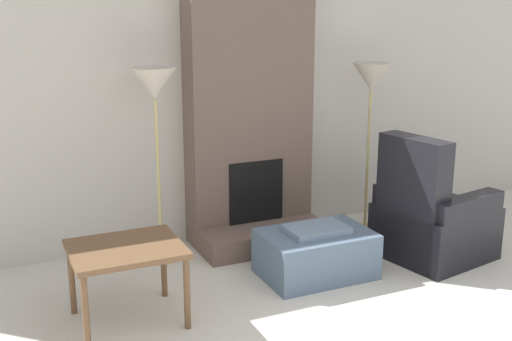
{
  "coord_description": "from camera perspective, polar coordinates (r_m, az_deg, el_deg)",
  "views": [
    {
      "loc": [
        -2.3,
        -2.17,
        2.17
      ],
      "look_at": [
        0.0,
        2.9,
        0.68
      ],
      "focal_mm": 45.0,
      "sensor_mm": 36.0,
      "label": 1
    }
  ],
  "objects": [
    {
      "name": "ottoman",
      "position": [
        5.24,
        5.34,
        -7.3
      ],
      "size": [
        0.88,
        0.6,
        0.42
      ],
      "color": "slate",
      "rests_on": "ground_plane"
    },
    {
      "name": "floor_lamp_left",
      "position": [
        5.22,
        -8.98,
        6.99
      ],
      "size": [
        0.36,
        0.36,
        1.65
      ],
      "color": "tan",
      "rests_on": "ground_plane"
    },
    {
      "name": "wall_back",
      "position": [
        5.94,
        -1.36,
        6.51
      ],
      "size": [
        6.98,
        0.06,
        2.6
      ],
      "primitive_type": "cube",
      "color": "#BCB7AD",
      "rests_on": "ground_plane"
    },
    {
      "name": "floor_lamp_right",
      "position": [
        6.11,
        10.21,
        7.68
      ],
      "size": [
        0.36,
        0.36,
        1.61
      ],
      "color": "tan",
      "rests_on": "ground_plane"
    },
    {
      "name": "armchair",
      "position": [
        5.72,
        15.16,
        -4.43
      ],
      "size": [
        0.97,
        0.94,
        1.1
      ],
      "rotation": [
        0.0,
        0.0,
        1.76
      ],
      "color": "black",
      "rests_on": "ground_plane"
    },
    {
      "name": "side_table",
      "position": [
        4.49,
        -11.46,
        -7.43
      ],
      "size": [
        0.75,
        0.63,
        0.55
      ],
      "color": "brown",
      "rests_on": "ground_plane"
    },
    {
      "name": "fireplace",
      "position": [
        5.77,
        -0.5,
        5.12
      ],
      "size": [
        1.15,
        0.71,
        2.6
      ],
      "color": "brown",
      "rests_on": "ground_plane"
    }
  ]
}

